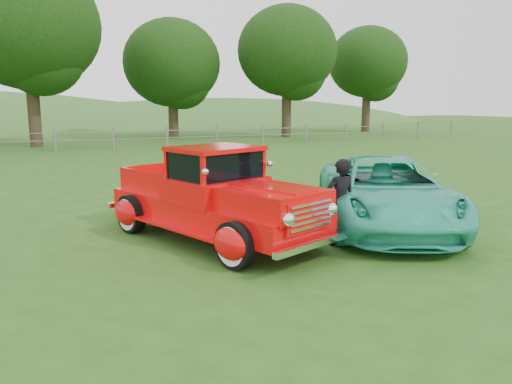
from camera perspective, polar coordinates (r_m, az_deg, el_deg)
name	(u,v)px	position (r m, az deg, el deg)	size (l,w,h in m)	color
ground	(280,272)	(7.77, 2.72, -9.15)	(140.00, 140.00, 0.00)	#274C14
distant_hills	(46,161)	(66.50, -22.87, 3.32)	(116.00, 60.00, 18.00)	#2E5A21
fence_line	(113,138)	(28.88, -16.00, 5.96)	(48.00, 0.12, 1.20)	#6C645B
tree_near_west	(27,25)	(31.94, -24.67, 16.96)	(8.00, 8.00, 10.42)	#302318
tree_near_east	(172,63)	(36.65, -9.59, 14.31)	(6.80, 6.80, 8.33)	#302318
tree_mid_east	(287,51)	(37.47, 3.57, 15.76)	(7.20, 7.20, 9.44)	#302318
tree_far_east	(368,62)	(44.53, 12.65, 14.26)	(6.60, 6.60, 8.86)	#302318
red_pickup	(214,199)	(9.36, -4.84, -0.76)	(3.55, 5.27, 1.78)	black
teal_sedan	(386,193)	(10.70, 14.58, -0.09)	(2.39, 5.18, 1.44)	#2EBA99
man	(340,202)	(9.12, 9.59, -1.18)	(0.58, 0.38, 1.59)	black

